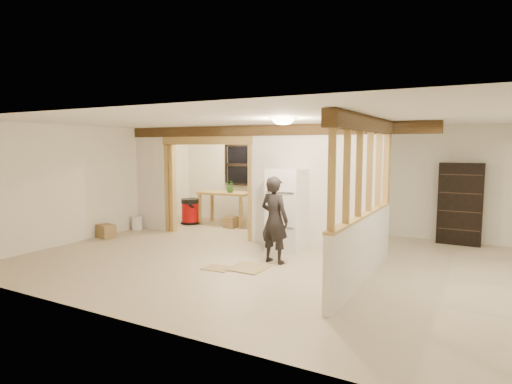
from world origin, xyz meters
The scene contains 28 objects.
floor centered at (0.00, 0.00, -0.01)m, with size 9.00×6.50×0.01m, color #BDAB8D.
ceiling centered at (0.00, 0.00, 2.50)m, with size 9.00×6.50×0.01m, color white.
wall_back centered at (0.00, 3.25, 1.25)m, with size 9.00×0.01×2.50m, color silver.
wall_front centered at (0.00, -3.25, 1.25)m, with size 9.00×0.01×2.50m, color silver.
wall_left centered at (-4.50, 0.00, 1.25)m, with size 0.01×6.50×2.50m, color silver.
partition_left_stub centered at (-4.05, 1.20, 1.25)m, with size 0.90×0.12×2.50m, color white.
partition_center centered at (0.20, 1.20, 1.25)m, with size 2.80×0.12×2.50m, color white.
doorway_frame centered at (-2.40, 1.20, 1.10)m, with size 2.46×0.14×2.20m, color tan.
header_beam_back centered at (-1.00, 1.20, 2.38)m, with size 7.00×0.18×0.22m, color #4D361A.
header_beam_right centered at (1.60, -0.40, 2.38)m, with size 0.18×3.30×0.22m, color #4D361A.
pony_wall centered at (1.60, -0.40, 0.50)m, with size 0.12×3.20×1.00m, color white.
stud_partition centered at (1.60, -0.40, 1.66)m, with size 0.14×3.20×1.32m, color tan.
window_back centered at (-2.60, 3.17, 1.55)m, with size 1.12×0.10×1.10m, color black.
ceiling_dome_main centered at (0.30, -0.50, 2.48)m, with size 0.36×0.36×0.16m, color #FFEABF.
ceiling_dome_util centered at (-2.50, 2.30, 2.48)m, with size 0.32×0.32×0.14m, color #FFEABF.
hanging_bulb centered at (-2.00, 1.60, 2.18)m, with size 0.07×0.07×0.07m, color #FFD88C.
refrigerator centered at (-0.22, 0.82, 0.81)m, with size 0.67×0.65×1.62m, color silver.
woman centered at (-0.03, -0.12, 0.77)m, with size 0.56×0.37×1.54m, color black.
work_table centered at (-2.80, 2.59, 0.43)m, with size 1.37×0.69×0.87m, color tan.
potted_plant centered at (-2.59, 2.50, 1.03)m, with size 0.29×0.25×0.32m, color #2D6D28.
shop_vac centered at (-3.67, 2.22, 0.34)m, with size 0.52×0.52×0.68m, color #920706.
bookshelf centered at (2.73, 3.04, 0.86)m, with size 0.86×0.29×1.71m, color black.
bucket centered at (-4.34, 0.94, 0.16)m, with size 0.26×0.26×0.33m, color silver.
box_util_a centered at (-1.11, 2.05, 0.15)m, with size 0.34×0.29×0.29m, color olive.
box_util_b centered at (-2.46, 2.30, 0.14)m, with size 0.30×0.30×0.28m, color olive.
box_front centered at (-4.29, -0.08, 0.15)m, with size 0.36×0.30×0.30m, color olive.
floor_panel_near centered at (-0.26, -0.67, 0.01)m, with size 0.58×0.58×0.02m, color tan.
floor_panel_far centered at (-0.71, -0.92, 0.01)m, with size 0.45×0.36×0.01m, color tan.
Camera 1 is at (3.25, -6.76, 2.06)m, focal length 30.00 mm.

